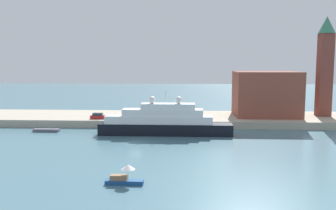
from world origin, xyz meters
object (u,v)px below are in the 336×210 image
large_yacht (163,122)px  mooring_bollard (145,119)px  work_barge (46,130)px  harbor_building (266,94)px  small_motorboat (124,176)px  bell_tower (325,62)px  person_figure (116,117)px  parked_car (98,116)px

large_yacht → mooring_bollard: size_ratio=36.42×
work_barge → harbor_building: (53.14, 16.00, 7.29)m
small_motorboat → harbor_building: 59.21m
large_yacht → work_barge: 27.33m
bell_tower → harbor_building: bearing=-177.5°
person_figure → large_yacht: bearing=-37.3°
small_motorboat → parked_car: bearing=107.8°
small_motorboat → harbor_building: (28.99, 51.21, 6.56)m
small_motorboat → harbor_building: bearing=60.5°
work_barge → person_figure: (14.61, 7.52, 2.17)m
harbor_building → bell_tower: bearing=2.5°
work_barge → harbor_building: bearing=16.8°
work_barge → person_figure: bearing=27.2°
small_motorboat → work_barge: size_ratio=0.84×
person_figure → mooring_bollard: bearing=-8.0°
small_motorboat → person_figure: 43.80m
mooring_bollard → person_figure: bearing=172.0°
harbor_building → bell_tower: (15.12, 0.66, 8.22)m
bell_tower → parked_car: (-58.18, -8.14, -13.44)m
large_yacht → bell_tower: bell_tower is taller
large_yacht → work_barge: size_ratio=4.92×
parked_car → small_motorboat: bearing=-72.2°
harbor_building → large_yacht: bearing=-145.2°
parked_car → mooring_bollard: 12.18m
parked_car → large_yacht: bearing=-31.7°
work_barge → parked_car: 13.35m
small_motorboat → work_barge: bearing=124.4°
work_barge → parked_car: bearing=40.2°
parked_car → person_figure: bearing=-12.4°
large_yacht → mooring_bollard: bearing=120.8°
work_barge → person_figure: person_figure is taller
work_barge → bell_tower: 71.95m
work_barge → person_figure: size_ratio=3.80×
harbor_building → person_figure: bearing=-167.6°
harbor_building → mooring_bollard: bearing=-162.9°
harbor_building → work_barge: bearing=-163.2°
harbor_building → person_figure: 39.78m
large_yacht → parked_car: bearing=148.3°
small_motorboat → person_figure: person_figure is taller
harbor_building → bell_tower: size_ratio=0.63×
large_yacht → bell_tower: bearing=24.4°
harbor_building → mooring_bollard: (-31.06, -9.53, -5.45)m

